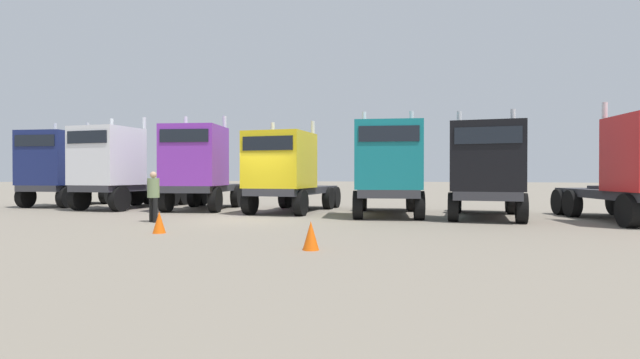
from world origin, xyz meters
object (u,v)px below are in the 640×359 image
at_px(semi_truck_purple, 199,167).
at_px(semi_truck_yellow, 286,171).
at_px(traffic_cone_far, 159,222).
at_px(semi_truck_black, 486,171).
at_px(semi_truck_teal, 388,168).
at_px(visitor_with_camera, 153,193).
at_px(semi_truck_navy, 60,168).
at_px(traffic_cone_mid, 311,236).
at_px(semi_truck_white, 117,167).

height_order(semi_truck_purple, semi_truck_yellow, semi_truck_purple).
bearing_deg(semi_truck_purple, traffic_cone_far, 12.70).
relative_size(semi_truck_black, traffic_cone_far, 10.37).
relative_size(semi_truck_teal, visitor_with_camera, 3.88).
height_order(semi_truck_navy, semi_truck_yellow, semi_truck_navy).
bearing_deg(semi_truck_navy, semi_truck_purple, 79.23).
distance_m(semi_truck_purple, visitor_with_camera, 5.45).
distance_m(semi_truck_navy, visitor_with_camera, 11.21).
distance_m(traffic_cone_mid, traffic_cone_far, 5.20).
relative_size(semi_truck_teal, semi_truck_black, 1.07).
xyz_separation_m(semi_truck_navy, semi_truck_black, (20.67, -0.15, -0.23)).
distance_m(semi_truck_navy, semi_truck_black, 20.67).
height_order(semi_truck_black, traffic_cone_far, semi_truck_black).
bearing_deg(semi_truck_black, visitor_with_camera, -67.17).
relative_size(semi_truck_white, traffic_cone_far, 10.43).
relative_size(semi_truck_navy, semi_truck_black, 0.96).
distance_m(semi_truck_white, semi_truck_yellow, 8.43).
bearing_deg(semi_truck_white, semi_truck_purple, 95.83).
bearing_deg(semi_truck_black, semi_truck_yellow, -93.58).
bearing_deg(semi_truck_black, semi_truck_white, -90.40).
bearing_deg(semi_truck_yellow, semi_truck_teal, 83.58).
height_order(semi_truck_navy, traffic_cone_far, semi_truck_navy).
bearing_deg(semi_truck_yellow, semi_truck_white, -87.63).
height_order(semi_truck_yellow, traffic_cone_mid, semi_truck_yellow).
xyz_separation_m(semi_truck_white, traffic_cone_mid, (12.93, -8.32, -1.68)).
bearing_deg(semi_truck_black, traffic_cone_far, -51.00).
xyz_separation_m(semi_truck_purple, semi_truck_yellow, (4.29, 0.06, -0.21)).
height_order(semi_truck_white, traffic_cone_mid, semi_truck_white).
xyz_separation_m(semi_truck_black, traffic_cone_mid, (-3.52, -8.74, -1.46)).
relative_size(traffic_cone_mid, traffic_cone_far, 1.03).
bearing_deg(semi_truck_yellow, semi_truck_purple, -91.26).
bearing_deg(visitor_with_camera, semi_truck_white, -102.42).
xyz_separation_m(semi_truck_yellow, traffic_cone_mid, (4.53, -8.99, -1.48)).
distance_m(semi_truck_navy, semi_truck_yellow, 12.62).
xyz_separation_m(traffic_cone_mid, traffic_cone_far, (-5.02, 1.35, -0.01)).
bearing_deg(semi_truck_navy, semi_truck_teal, 78.23).
bearing_deg(visitor_with_camera, semi_truck_teal, 150.01).
bearing_deg(semi_truck_white, visitor_with_camera, 49.28).
xyz_separation_m(semi_truck_white, visitor_with_camera, (5.72, -4.52, -0.98)).
distance_m(semi_truck_navy, traffic_cone_mid, 19.39).
bearing_deg(semi_truck_yellow, traffic_cone_mid, 24.63).
bearing_deg(semi_truck_white, traffic_cone_far, 46.16).
height_order(semi_truck_yellow, visitor_with_camera, semi_truck_yellow).
distance_m(semi_truck_white, semi_truck_purple, 4.15).
bearing_deg(semi_truck_yellow, traffic_cone_far, -5.82).
relative_size(semi_truck_teal, traffic_cone_far, 11.08).
distance_m(semi_truck_white, visitor_with_camera, 7.35).
xyz_separation_m(semi_truck_navy, semi_truck_white, (4.22, -0.57, -0.01)).
bearing_deg(semi_truck_black, semi_truck_teal, -90.38).
relative_size(semi_truck_yellow, semi_truck_black, 1.01).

